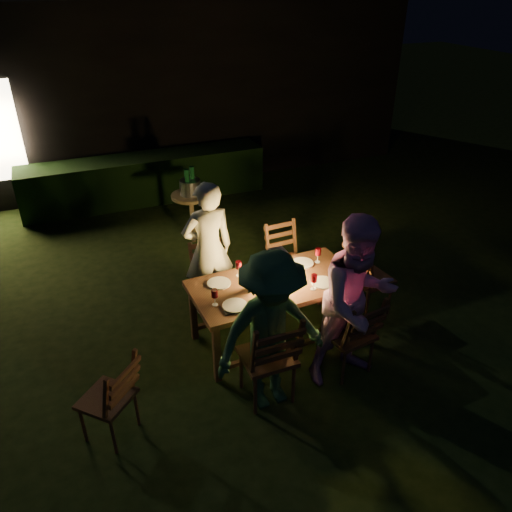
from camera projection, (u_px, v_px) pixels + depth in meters
name	position (u px, v px, depth m)	size (l,w,h in m)	color
garden_envelope	(139.00, 82.00, 10.31)	(40.00, 40.00, 3.20)	black
dining_table	(275.00, 288.00, 5.29)	(1.80, 0.94, 0.74)	#532E1B
chair_near_left	(268.00, 371.00, 4.69)	(0.48, 0.51, 1.06)	#532E1B
chair_near_right	(348.00, 347.00, 5.03)	(0.50, 0.53, 0.98)	#532E1B
chair_far_left	(212.00, 292.00, 5.93)	(0.41, 0.44, 0.90)	#532E1B
chair_far_right	(286.00, 272.00, 6.29)	(0.44, 0.47, 0.94)	#532E1B
chair_end	(367.00, 290.00, 5.91)	(0.54, 0.51, 1.01)	#532E1B
chair_spare	(111.00, 411.00, 4.32)	(0.60, 0.60, 0.92)	#532E1B
person_house_side	(208.00, 250.00, 5.70)	(0.60, 0.39, 1.65)	white
person_opp_right	(357.00, 302.00, 4.70)	(0.86, 0.67, 1.77)	#E9A0E4
person_opp_left	(271.00, 333.00, 4.41)	(1.04, 0.60, 1.62)	#33663E
lantern	(278.00, 266.00, 5.24)	(0.16, 0.16, 0.35)	white
plate_far_left	(219.00, 283.00, 5.23)	(0.25, 0.25, 0.01)	white
plate_near_left	(235.00, 305.00, 4.88)	(0.25, 0.25, 0.01)	white
plate_far_right	(302.00, 263.00, 5.59)	(0.25, 0.25, 0.01)	white
plate_near_right	(323.00, 282.00, 5.24)	(0.25, 0.25, 0.01)	white
wineglass_a	(239.00, 269.00, 5.33)	(0.06, 0.06, 0.18)	#59070F
wineglass_b	(215.00, 297.00, 4.86)	(0.06, 0.06, 0.18)	#59070F
wineglass_c	(314.00, 282.00, 5.10)	(0.06, 0.06, 0.18)	#59070F
wineglass_d	(318.00, 255.00, 5.58)	(0.06, 0.06, 0.18)	#59070F
wineglass_e	(280.00, 292.00, 4.94)	(0.06, 0.06, 0.18)	silver
bottle_table	(254.00, 276.00, 5.10)	(0.07, 0.07, 0.28)	#0F471E
napkin_left	(276.00, 301.00, 4.95)	(0.18, 0.14, 0.01)	red
napkin_right	(335.00, 284.00, 5.21)	(0.18, 0.14, 0.01)	red
phone	(231.00, 312.00, 4.79)	(0.14, 0.07, 0.01)	black
side_table	(191.00, 200.00, 7.28)	(0.57, 0.57, 0.77)	olive
ice_bucket	(190.00, 187.00, 7.18)	(0.30, 0.30, 0.22)	#A5A8AD
bottle_bucket_a	(187.00, 185.00, 7.11)	(0.07, 0.07, 0.32)	#0F471E
bottle_bucket_b	(193.00, 182.00, 7.20)	(0.07, 0.07, 0.32)	#0F471E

